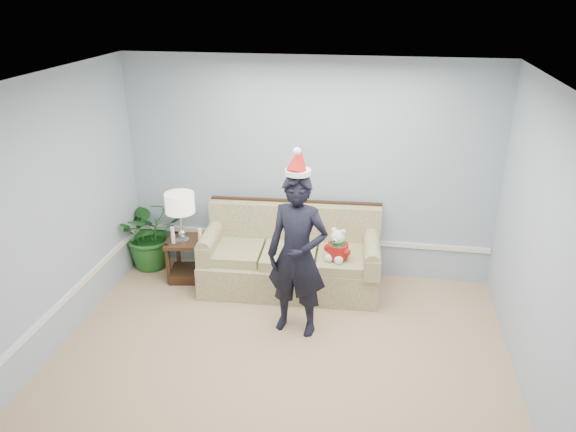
{
  "coord_description": "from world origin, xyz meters",
  "views": [
    {
      "loc": [
        0.85,
        -3.92,
        3.44
      ],
      "look_at": [
        -0.08,
        1.55,
        1.13
      ],
      "focal_mm": 35.0,
      "sensor_mm": 36.0,
      "label": 1
    }
  ],
  "objects_px": {
    "side_table": "(190,263)",
    "man": "(297,256)",
    "table_lamp": "(180,205)",
    "sofa": "(291,259)",
    "houseplant": "(151,231)",
    "teddy_bear": "(338,248)"
  },
  "relations": [
    {
      "from": "side_table",
      "to": "teddy_bear",
      "type": "xyz_separation_m",
      "value": [
        1.84,
        -0.2,
        0.45
      ]
    },
    {
      "from": "table_lamp",
      "to": "teddy_bear",
      "type": "distance_m",
      "value": 1.94
    },
    {
      "from": "side_table",
      "to": "sofa",
      "type": "bearing_deg",
      "value": 1.95
    },
    {
      "from": "side_table",
      "to": "teddy_bear",
      "type": "relative_size",
      "value": 1.57
    },
    {
      "from": "table_lamp",
      "to": "man",
      "type": "bearing_deg",
      "value": -28.25
    },
    {
      "from": "sofa",
      "to": "side_table",
      "type": "bearing_deg",
      "value": 179.03
    },
    {
      "from": "side_table",
      "to": "table_lamp",
      "type": "distance_m",
      "value": 0.8
    },
    {
      "from": "sofa",
      "to": "table_lamp",
      "type": "relative_size",
      "value": 3.43
    },
    {
      "from": "houseplant",
      "to": "teddy_bear",
      "type": "bearing_deg",
      "value": -10.72
    },
    {
      "from": "man",
      "to": "teddy_bear",
      "type": "xyz_separation_m",
      "value": [
        0.36,
        0.69,
        -0.22
      ]
    },
    {
      "from": "table_lamp",
      "to": "houseplant",
      "type": "distance_m",
      "value": 0.82
    },
    {
      "from": "sofa",
      "to": "houseplant",
      "type": "xyz_separation_m",
      "value": [
        -1.86,
        0.22,
        0.13
      ]
    },
    {
      "from": "sofa",
      "to": "side_table",
      "type": "relative_size",
      "value": 3.49
    },
    {
      "from": "side_table",
      "to": "man",
      "type": "distance_m",
      "value": 1.85
    },
    {
      "from": "teddy_bear",
      "to": "sofa",
      "type": "bearing_deg",
      "value": 177.18
    },
    {
      "from": "houseplant",
      "to": "man",
      "type": "xyz_separation_m",
      "value": [
        2.08,
        -1.15,
        0.4
      ]
    },
    {
      "from": "table_lamp",
      "to": "houseplant",
      "type": "xyz_separation_m",
      "value": [
        -0.55,
        0.32,
        -0.53
      ]
    },
    {
      "from": "sofa",
      "to": "side_table",
      "type": "distance_m",
      "value": 1.27
    },
    {
      "from": "man",
      "to": "table_lamp",
      "type": "bearing_deg",
      "value": 162.08
    },
    {
      "from": "sofa",
      "to": "houseplant",
      "type": "distance_m",
      "value": 1.88
    },
    {
      "from": "sofa",
      "to": "man",
      "type": "height_order",
      "value": "man"
    },
    {
      "from": "table_lamp",
      "to": "man",
      "type": "distance_m",
      "value": 1.75
    }
  ]
}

